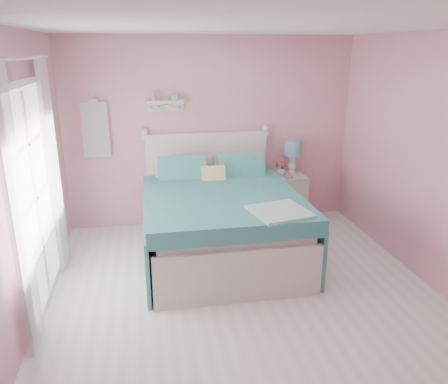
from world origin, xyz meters
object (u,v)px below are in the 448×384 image
object	(u,v)px
bed	(220,221)
vase	(281,171)
nightstand	(287,198)
table_lamp	(293,151)
teacup	(289,175)

from	to	relation	value
bed	vase	distance (m)	1.41
nightstand	table_lamp	size ratio (longest dim) A/B	1.42
bed	vase	bearing A→B (deg)	40.50
bed	vase	size ratio (longest dim) A/B	16.30
table_lamp	nightstand	bearing A→B (deg)	-140.31
table_lamp	vase	xyz separation A→B (m)	(-0.18, -0.05, -0.27)
nightstand	table_lamp	distance (m)	0.70
table_lamp	teacup	size ratio (longest dim) A/B	5.54
bed	table_lamp	size ratio (longest dim) A/B	4.62
nightstand	teacup	distance (m)	0.41
vase	table_lamp	bearing A→B (deg)	16.02
vase	bed	bearing A→B (deg)	-139.31
nightstand	vase	world-z (taller)	vase
bed	nightstand	xyz separation A→B (m)	(1.14, 0.88, -0.08)
bed	vase	xyz separation A→B (m)	(1.03, 0.89, 0.34)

